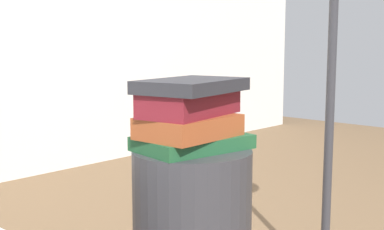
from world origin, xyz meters
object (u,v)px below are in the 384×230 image
object	(u,v)px
book_forest	(193,143)
book_rust	(188,126)
book_charcoal	(192,86)
book_maroon	(190,104)

from	to	relation	value
book_forest	book_rust	size ratio (longest dim) A/B	1.15
book_forest	book_charcoal	distance (m)	0.15
book_rust	book_charcoal	bearing A→B (deg)	-18.39
book_rust	book_charcoal	size ratio (longest dim) A/B	0.85
book_maroon	book_charcoal	xyz separation A→B (m)	(-0.00, -0.01, 0.05)
book_forest	book_charcoal	bearing A→B (deg)	-146.24
book_maroon	book_charcoal	bearing A→B (deg)	-118.51
book_rust	book_maroon	world-z (taller)	book_maroon
book_forest	book_charcoal	xyz separation A→B (m)	(-0.01, -0.00, 0.15)
book_rust	book_charcoal	world-z (taller)	book_charcoal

